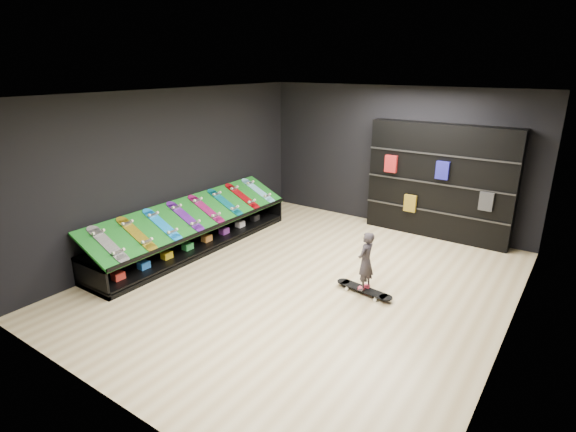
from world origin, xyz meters
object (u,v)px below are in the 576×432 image
Objects in this scene: floor_skateboard at (364,291)px; child at (365,272)px; display_rack at (195,236)px; back_shelving at (439,182)px.

floor_skateboard is 1.74× the size of child.
back_shelving reaches higher than display_rack.
child is at bearing 0.00° from floor_skateboard.
display_rack is 1.55× the size of back_shelving.
floor_skateboard is 0.33m from child.
floor_skateboard is at bearing 180.00° from child.
back_shelving is 5.14× the size of child.
display_rack is at bearing -84.19° from child.
back_shelving is 3.24m from child.
back_shelving is at bearing 42.62° from display_rack.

